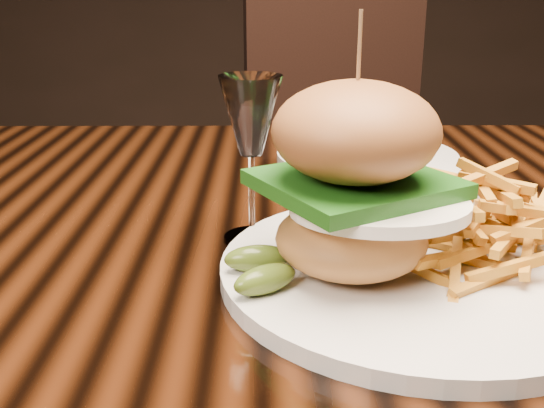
{
  "coord_description": "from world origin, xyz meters",
  "views": [
    {
      "loc": [
        -0.07,
        -0.65,
        0.99
      ],
      "look_at": [
        -0.07,
        -0.13,
        0.81
      ],
      "focal_mm": 42.0,
      "sensor_mm": 36.0,
      "label": 1
    }
  ],
  "objects_px": {
    "chair_far": "(344,170)",
    "burger_plate": "(415,216)",
    "far_dish": "(367,154)",
    "wine_glass": "(251,123)",
    "dining_table": "(331,278)"
  },
  "relations": [
    {
      "from": "chair_far",
      "to": "burger_plate",
      "type": "bearing_deg",
      "value": -104.54
    },
    {
      "from": "far_dish",
      "to": "chair_far",
      "type": "relative_size",
      "value": 0.26
    },
    {
      "from": "chair_far",
      "to": "far_dish",
      "type": "bearing_deg",
      "value": -105.31
    },
    {
      "from": "wine_glass",
      "to": "far_dish",
      "type": "relative_size",
      "value": 0.65
    },
    {
      "from": "wine_glass",
      "to": "far_dish",
      "type": "height_order",
      "value": "wine_glass"
    },
    {
      "from": "dining_table",
      "to": "far_dish",
      "type": "bearing_deg",
      "value": 71.67
    },
    {
      "from": "far_dish",
      "to": "chair_far",
      "type": "bearing_deg",
      "value": 85.29
    },
    {
      "from": "dining_table",
      "to": "chair_far",
      "type": "distance_m",
      "value": 0.91
    },
    {
      "from": "dining_table",
      "to": "far_dish",
      "type": "xyz_separation_m",
      "value": [
        0.07,
        0.2,
        0.09
      ]
    },
    {
      "from": "dining_table",
      "to": "wine_glass",
      "type": "relative_size",
      "value": 10.0
    },
    {
      "from": "burger_plate",
      "to": "chair_far",
      "type": "height_order",
      "value": "burger_plate"
    },
    {
      "from": "dining_table",
      "to": "burger_plate",
      "type": "bearing_deg",
      "value": -72.58
    },
    {
      "from": "wine_glass",
      "to": "far_dish",
      "type": "xyz_separation_m",
      "value": [
        0.15,
        0.27,
        -0.1
      ]
    },
    {
      "from": "burger_plate",
      "to": "far_dish",
      "type": "xyz_separation_m",
      "value": [
        0.02,
        0.36,
        -0.04
      ]
    },
    {
      "from": "far_dish",
      "to": "chair_far",
      "type": "distance_m",
      "value": 0.73
    }
  ]
}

